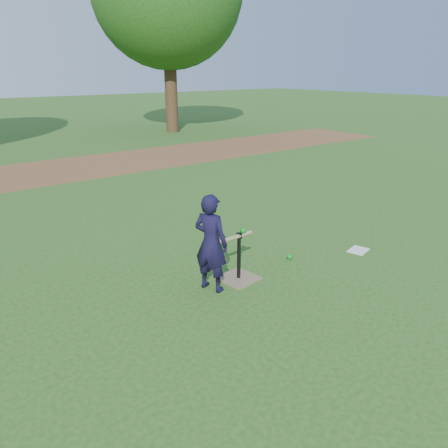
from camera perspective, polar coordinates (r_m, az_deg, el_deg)
ground at (r=5.59m, az=0.29°, el=-6.85°), size 80.00×80.00×0.00m
dirt_strip at (r=12.11m, az=-22.21°, el=6.34°), size 24.00×3.00×0.01m
child at (r=5.06m, az=-1.72°, el=-2.51°), size 0.42×0.50×1.18m
wiffle_ball_ground at (r=6.12m, az=8.57°, el=-4.25°), size 0.08×0.08×0.08m
clipboard at (r=6.64m, az=17.13°, el=-3.30°), size 0.35×0.30×0.01m
batting_tee at (r=5.48m, az=1.93°, el=-6.16°), size 0.48×0.48×0.61m
swing_action at (r=5.20m, az=1.16°, el=-1.73°), size 0.63×0.12×0.13m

